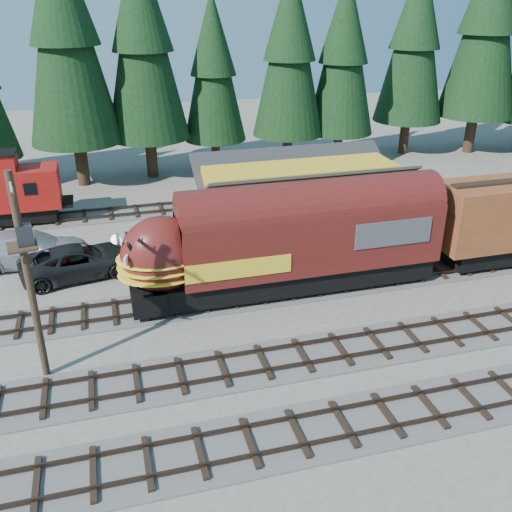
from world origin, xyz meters
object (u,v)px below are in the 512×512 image
object	(u,v)px
pickup_truck_a	(79,261)
pickup_truck_b	(30,249)
utility_pole	(27,266)
locomotive	(278,247)
depot	(300,195)

from	to	relation	value
pickup_truck_a	pickup_truck_b	distance (m)	3.54
utility_pole	pickup_truck_a	world-z (taller)	utility_pole
locomotive	utility_pole	distance (m)	12.47
depot	utility_pole	xyz separation A→B (m)	(-14.96, -10.74, 2.13)
locomotive	depot	bearing A→B (deg)	61.75
utility_pole	pickup_truck_b	size ratio (longest dim) A/B	1.31
locomotive	utility_pole	bearing A→B (deg)	-159.72
depot	pickup_truck_a	distance (m)	13.88
utility_pole	pickup_truck_a	distance (m)	10.08
depot	locomotive	distance (m)	7.38
utility_pole	pickup_truck_b	distance (m)	12.10
locomotive	utility_pole	size ratio (longest dim) A/B	1.89
locomotive	utility_pole	world-z (taller)	utility_pole
depot	locomotive	bearing A→B (deg)	-118.25
depot	pickup_truck_a	size ratio (longest dim) A/B	1.99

